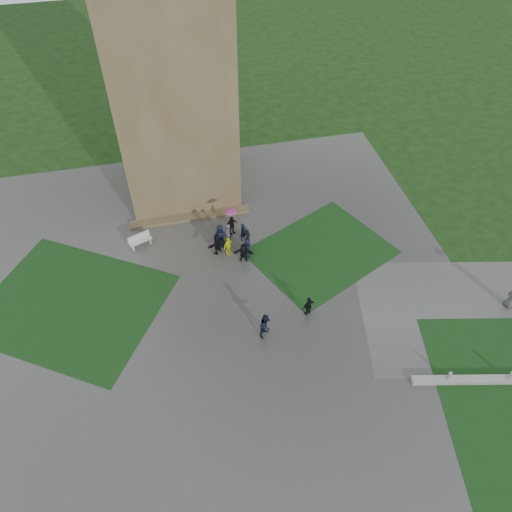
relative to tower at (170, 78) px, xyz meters
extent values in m
plane|color=black|center=(0.00, -15.00, -9.00)|extent=(120.00, 120.00, 0.00)
cube|color=#393936|center=(0.00, -13.00, -8.99)|extent=(34.00, 34.00, 0.02)
cube|color=black|center=(-8.50, -11.00, -8.97)|extent=(14.10, 13.46, 0.01)
cube|color=black|center=(8.50, -10.00, -8.97)|extent=(11.12, 10.15, 0.01)
cube|color=brown|center=(0.00, 0.00, 0.00)|extent=(8.00, 8.00, 18.00)
cube|color=brown|center=(0.00, -4.40, -8.87)|extent=(9.00, 0.80, 0.22)
cylinder|color=gray|center=(12.26, -21.31, -8.55)|extent=(0.20, 0.20, 0.90)
cylinder|color=gray|center=(15.62, -22.02, -8.55)|extent=(0.20, 0.20, 0.90)
cube|color=beige|center=(-3.81, -6.57, -8.50)|extent=(1.70, 1.05, 0.07)
cube|color=beige|center=(-4.42, -6.81, -8.75)|extent=(0.24, 0.44, 0.46)
cube|color=beige|center=(-3.21, -6.33, -8.75)|extent=(0.24, 0.44, 0.46)
cube|color=beige|center=(-3.90, -6.35, -8.25)|extent=(1.54, 0.65, 0.43)
imported|color=black|center=(3.61, -8.18, -8.25)|extent=(0.61, 0.64, 1.47)
imported|color=black|center=(3.43, -7.56, -8.24)|extent=(0.64, 0.55, 1.47)
imported|color=black|center=(2.73, -6.72, -8.19)|extent=(1.07, 0.87, 1.59)
imported|color=#47474C|center=(2.28, -7.67, -8.09)|extent=(0.76, 0.76, 1.77)
imported|color=black|center=(1.72, -7.81, -8.04)|extent=(0.93, 0.64, 1.88)
imported|color=black|center=(1.39, -8.40, -8.17)|extent=(1.52, 1.34, 1.62)
imported|color=#EAF10E|center=(2.11, -8.73, -8.22)|extent=(1.01, 0.94, 1.51)
imported|color=black|center=(3.02, -9.56, -8.24)|extent=(1.45, 0.81, 1.48)
imported|color=black|center=(3.36, -9.24, -8.21)|extent=(0.60, 0.81, 1.55)
imported|color=#EE62CC|center=(2.73, -6.72, -7.04)|extent=(0.77, 0.77, 0.68)
imported|color=#453086|center=(2.11, -8.73, -6.93)|extent=(0.88, 0.88, 0.81)
imported|color=black|center=(3.08, -15.92, -8.08)|extent=(0.97, 0.97, 1.79)
imported|color=black|center=(6.02, -15.01, -8.23)|extent=(1.00, 0.78, 1.51)
imported|color=#47474C|center=(18.64, -17.20, -8.13)|extent=(0.59, 0.85, 1.70)
camera|label=1|loc=(-1.36, -33.01, 16.08)|focal=35.00mm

